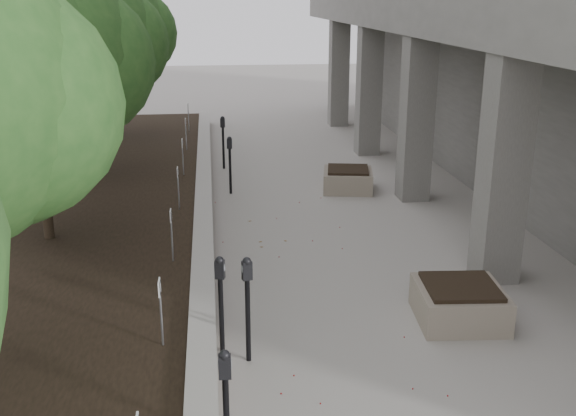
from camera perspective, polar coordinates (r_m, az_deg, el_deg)
retaining_wall at (r=14.42m, az=-7.24°, el=-1.21°), size 0.39×26.00×0.50m
planting_bed at (r=14.95m, az=-21.46°, el=-1.86°), size 7.00×26.00×0.40m
crabapple_tree_3 at (r=13.16m, az=-20.97°, el=8.81°), size 4.60×4.00×5.44m
crabapple_tree_4 at (r=18.02m, az=-17.25°, el=11.32°), size 4.60×4.00×5.44m
crabapple_tree_5 at (r=22.94m, az=-15.10°, el=12.73°), size 4.60×4.00×5.44m
parking_sign_3 at (r=9.12m, az=-10.82°, el=-8.82°), size 0.04×0.22×0.96m
parking_sign_4 at (r=11.87m, az=-9.92°, el=-2.35°), size 0.04×0.22×0.96m
parking_sign_5 at (r=14.72m, az=-9.37°, el=1.66°), size 0.04×0.22×0.96m
parking_sign_6 at (r=17.63m, az=-9.00°, el=4.35°), size 0.04×0.22×0.96m
parking_sign_7 at (r=20.55m, az=-8.73°, el=6.28°), size 0.04×0.22×0.96m
parking_sign_8 at (r=23.50m, az=-8.53°, el=7.73°), size 0.04×0.22×0.96m
parking_meter_1 at (r=7.26m, az=-5.30°, el=-17.22°), size 0.15×0.11×1.52m
parking_meter_2 at (r=9.27m, az=-3.47°, el=-8.71°), size 0.18×0.15×1.57m
parking_meter_3 at (r=9.37m, az=-5.75°, el=-8.52°), size 0.18×0.14×1.54m
parking_meter_4 at (r=17.11m, az=-4.98°, el=3.66°), size 0.16×0.12×1.50m
parking_meter_5 at (r=19.66m, az=-5.57°, el=5.59°), size 0.17×0.13×1.57m
planter_front at (r=10.89m, az=14.48°, el=-7.83°), size 1.42×1.42×0.61m
planter_back at (r=17.56m, az=5.14°, el=2.48°), size 1.47×1.47×0.59m
berry_scatter at (r=10.92m, az=1.95°, el=-8.88°), size 3.30×14.10×0.02m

